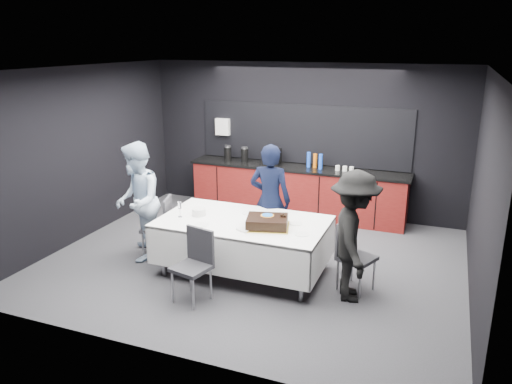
{
  "coord_description": "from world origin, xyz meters",
  "views": [
    {
      "loc": [
        2.52,
        -6.39,
        3.17
      ],
      "look_at": [
        0.0,
        0.1,
        1.05
      ],
      "focal_mm": 35.0,
      "sensor_mm": 36.0,
      "label": 1
    }
  ],
  "objects_px": {
    "champagne_flute": "(180,206)",
    "chair_left": "(161,222)",
    "person_right": "(354,237)",
    "chair_near": "(195,260)",
    "person_left": "(137,202)",
    "cake_assembly": "(267,222)",
    "party_table": "(243,230)",
    "chair_right": "(352,251)",
    "person_center": "(270,200)",
    "plate_stack": "(199,212)"
  },
  "relations": [
    {
      "from": "champagne_flute",
      "to": "chair_left",
      "type": "distance_m",
      "value": 0.69
    },
    {
      "from": "champagne_flute",
      "to": "person_right",
      "type": "distance_m",
      "value": 2.46
    },
    {
      "from": "chair_near",
      "to": "person_left",
      "type": "distance_m",
      "value": 1.66
    },
    {
      "from": "person_right",
      "to": "champagne_flute",
      "type": "bearing_deg",
      "value": 74.37
    },
    {
      "from": "cake_assembly",
      "to": "person_right",
      "type": "distance_m",
      "value": 1.17
    },
    {
      "from": "party_table",
      "to": "cake_assembly",
      "type": "relative_size",
      "value": 3.41
    },
    {
      "from": "chair_right",
      "to": "person_left",
      "type": "height_order",
      "value": "person_left"
    },
    {
      "from": "champagne_flute",
      "to": "chair_right",
      "type": "xyz_separation_m",
      "value": [
        2.4,
        0.26,
        -0.4
      ]
    },
    {
      "from": "chair_left",
      "to": "person_center",
      "type": "relative_size",
      "value": 0.54
    },
    {
      "from": "chair_right",
      "to": "person_right",
      "type": "bearing_deg",
      "value": -77.57
    },
    {
      "from": "chair_right",
      "to": "plate_stack",
      "type": "bearing_deg",
      "value": -177.29
    },
    {
      "from": "cake_assembly",
      "to": "chair_left",
      "type": "xyz_separation_m",
      "value": [
        -1.78,
        0.21,
        -0.32
      ]
    },
    {
      "from": "chair_left",
      "to": "chair_near",
      "type": "xyz_separation_m",
      "value": [
        1.11,
        -1.01,
        0.0
      ]
    },
    {
      "from": "champagne_flute",
      "to": "cake_assembly",
      "type": "bearing_deg",
      "value": 2.77
    },
    {
      "from": "chair_near",
      "to": "chair_left",
      "type": "bearing_deg",
      "value": 137.79
    },
    {
      "from": "chair_left",
      "to": "person_right",
      "type": "bearing_deg",
      "value": -5.21
    },
    {
      "from": "person_left",
      "to": "person_center",
      "type": "bearing_deg",
      "value": 86.27
    },
    {
      "from": "person_left",
      "to": "plate_stack",
      "type": "bearing_deg",
      "value": 65.03
    },
    {
      "from": "party_table",
      "to": "chair_right",
      "type": "bearing_deg",
      "value": 2.9
    },
    {
      "from": "chair_right",
      "to": "chair_near",
      "type": "height_order",
      "value": "same"
    },
    {
      "from": "chair_right",
      "to": "person_right",
      "type": "relative_size",
      "value": 0.55
    },
    {
      "from": "chair_left",
      "to": "person_right",
      "type": "xyz_separation_m",
      "value": [
        2.95,
        -0.27,
        0.3
      ]
    },
    {
      "from": "chair_near",
      "to": "person_right",
      "type": "relative_size",
      "value": 0.55
    },
    {
      "from": "plate_stack",
      "to": "cake_assembly",
      "type": "bearing_deg",
      "value": -5.16
    },
    {
      "from": "plate_stack",
      "to": "chair_right",
      "type": "height_order",
      "value": "chair_right"
    },
    {
      "from": "chair_right",
      "to": "chair_left",
      "type": "bearing_deg",
      "value": 179.82
    },
    {
      "from": "person_right",
      "to": "cake_assembly",
      "type": "bearing_deg",
      "value": 71.39
    },
    {
      "from": "plate_stack",
      "to": "chair_right",
      "type": "relative_size",
      "value": 0.21
    },
    {
      "from": "cake_assembly",
      "to": "chair_left",
      "type": "distance_m",
      "value": 1.82
    },
    {
      "from": "chair_left",
      "to": "person_center",
      "type": "height_order",
      "value": "person_center"
    },
    {
      "from": "chair_near",
      "to": "person_center",
      "type": "relative_size",
      "value": 0.54
    },
    {
      "from": "champagne_flute",
      "to": "person_left",
      "type": "bearing_deg",
      "value": 173.02
    },
    {
      "from": "party_table",
      "to": "champagne_flute",
      "type": "height_order",
      "value": "champagne_flute"
    },
    {
      "from": "cake_assembly",
      "to": "champagne_flute",
      "type": "height_order",
      "value": "champagne_flute"
    },
    {
      "from": "cake_assembly",
      "to": "plate_stack",
      "type": "distance_m",
      "value": 1.08
    },
    {
      "from": "cake_assembly",
      "to": "plate_stack",
      "type": "height_order",
      "value": "cake_assembly"
    },
    {
      "from": "plate_stack",
      "to": "person_right",
      "type": "bearing_deg",
      "value": -3.99
    },
    {
      "from": "plate_stack",
      "to": "person_center",
      "type": "xyz_separation_m",
      "value": [
        0.8,
        0.77,
        0.03
      ]
    },
    {
      "from": "person_right",
      "to": "chair_right",
      "type": "bearing_deg",
      "value": -3.26
    },
    {
      "from": "person_left",
      "to": "person_right",
      "type": "relative_size",
      "value": 1.06
    },
    {
      "from": "cake_assembly",
      "to": "champagne_flute",
      "type": "relative_size",
      "value": 3.04
    },
    {
      "from": "party_table",
      "to": "champagne_flute",
      "type": "relative_size",
      "value": 10.36
    },
    {
      "from": "person_right",
      "to": "person_center",
      "type": "bearing_deg",
      "value": 41.53
    },
    {
      "from": "chair_left",
      "to": "person_left",
      "type": "xyz_separation_m",
      "value": [
        -0.28,
        -0.18,
        0.35
      ]
    },
    {
      "from": "cake_assembly",
      "to": "person_left",
      "type": "relative_size",
      "value": 0.38
    },
    {
      "from": "plate_stack",
      "to": "chair_near",
      "type": "bearing_deg",
      "value": -65.88
    },
    {
      "from": "cake_assembly",
      "to": "person_center",
      "type": "xyz_separation_m",
      "value": [
        -0.27,
        0.87,
        0.01
      ]
    },
    {
      "from": "person_center",
      "to": "person_right",
      "type": "height_order",
      "value": "person_center"
    },
    {
      "from": "person_center",
      "to": "person_left",
      "type": "distance_m",
      "value": 1.98
    },
    {
      "from": "champagne_flute",
      "to": "chair_near",
      "type": "height_order",
      "value": "champagne_flute"
    }
  ]
}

